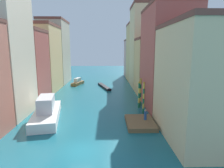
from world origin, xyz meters
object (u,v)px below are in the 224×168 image
mooring_pole_2 (140,92)px  waterfront_dock (140,123)px  mooring_pole_1 (139,94)px  vaporetto_white (47,111)px  motorboat_0 (78,82)px  gondola_black (104,87)px  person_on_dock (145,115)px  mooring_pole_0 (144,97)px

mooring_pole_2 → waterfront_dock: bearing=-99.6°
mooring_pole_1 → mooring_pole_2: 1.47m
vaporetto_white → motorboat_0: 27.78m
gondola_black → vaporetto_white: bearing=-108.9°
person_on_dock → mooring_pole_1: size_ratio=0.31×
mooring_pole_1 → person_on_dock: bearing=-92.6°
vaporetto_white → mooring_pole_1: bearing=20.1°
mooring_pole_0 → motorboat_0: mooring_pole_0 is taller
mooring_pole_2 → gondola_black: (-6.85, 16.70, -2.30)m
gondola_black → person_on_dock: bearing=-76.6°
waterfront_dock → mooring_pole_2: 9.56m
mooring_pole_0 → gondola_black: (-6.58, 21.14, -2.33)m
waterfront_dock → mooring_pole_1: 8.12m
mooring_pole_0 → vaporetto_white: bearing=-171.4°
mooring_pole_1 → mooring_pole_0: bearing=-86.3°
waterfront_dock → gondola_black: size_ratio=0.56×
mooring_pole_1 → gondola_black: size_ratio=0.49×
mooring_pole_0 → waterfront_dock: bearing=-105.3°
vaporetto_white → motorboat_0: size_ratio=1.90×
waterfront_dock → gondola_black: bearing=101.6°
mooring_pole_0 → motorboat_0: (-14.28, 25.57, -1.88)m
waterfront_dock → mooring_pole_1: (1.09, 7.76, 2.12)m
mooring_pole_0 → mooring_pole_1: size_ratio=1.09×
mooring_pole_1 → mooring_pole_2: size_ratio=0.93×
mooring_pole_1 → gondola_black: mooring_pole_1 is taller
person_on_dock → mooring_pole_1: 7.49m
mooring_pole_2 → motorboat_0: bearing=124.6°
mooring_pole_0 → mooring_pole_1: bearing=93.7°
gondola_black → motorboat_0: bearing=150.1°
waterfront_dock → motorboat_0: size_ratio=0.92×
mooring_pole_0 → mooring_pole_2: mooring_pole_0 is taller
person_on_dock → vaporetto_white: size_ratio=0.13×
vaporetto_white → mooring_pole_2: bearing=24.1°
mooring_pole_2 → motorboat_0: mooring_pole_2 is taller
motorboat_0 → gondola_black: bearing=-29.9°
person_on_dock → gondola_black: 26.20m
waterfront_dock → mooring_pole_2: (1.55, 9.15, 2.29)m
gondola_black → motorboat_0: size_ratio=1.64×
mooring_pole_2 → motorboat_0: size_ratio=0.86×
mooring_pole_0 → mooring_pole_2: bearing=86.5°
person_on_dock → mooring_pole_2: bearing=84.8°
mooring_pole_2 → vaporetto_white: bearing=-155.9°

